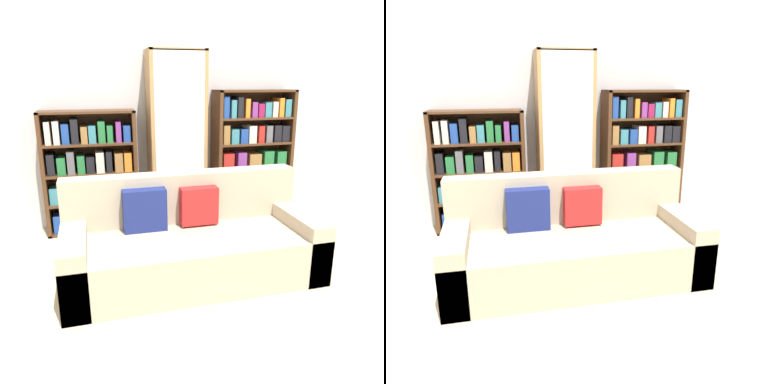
{
  "view_description": "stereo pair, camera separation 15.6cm",
  "coord_description": "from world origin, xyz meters",
  "views": [
    {
      "loc": [
        -0.85,
        -2.07,
        1.61
      ],
      "look_at": [
        0.08,
        1.35,
        0.56
      ],
      "focal_mm": 35.0,
      "sensor_mm": 36.0,
      "label": 1
    },
    {
      "loc": [
        -0.7,
        -2.11,
        1.61
      ],
      "look_at": [
        0.08,
        1.35,
        0.56
      ],
      "focal_mm": 35.0,
      "sensor_mm": 36.0,
      "label": 2
    }
  ],
  "objects": [
    {
      "name": "ground_plane",
      "position": [
        0.0,
        0.0,
        0.0
      ],
      "size": [
        16.0,
        16.0,
        0.0
      ],
      "primitive_type": "plane",
      "color": "beige"
    },
    {
      "name": "wall_back",
      "position": [
        0.0,
        2.24,
        1.35
      ],
      "size": [
        6.86,
        0.06,
        2.7
      ],
      "color": "silver",
      "rests_on": "ground"
    },
    {
      "name": "couch",
      "position": [
        -0.1,
        0.75,
        0.29
      ],
      "size": [
        2.09,
        0.89,
        0.84
      ],
      "color": "tan",
      "rests_on": "ground"
    },
    {
      "name": "bookshelf_left",
      "position": [
        -0.88,
        2.03,
        0.63
      ],
      "size": [
        0.98,
        0.32,
        1.32
      ],
      "color": "#4C2D19",
      "rests_on": "ground"
    },
    {
      "name": "display_cabinet",
      "position": [
        0.08,
        2.02,
        0.96
      ],
      "size": [
        0.62,
        0.36,
        1.93
      ],
      "color": "#AD7F4C",
      "rests_on": "ground"
    },
    {
      "name": "bookshelf_right",
      "position": [
        1.01,
        2.03,
        0.74
      ],
      "size": [
        0.95,
        0.32,
        1.51
      ],
      "color": "#4C2D19",
      "rests_on": "ground"
    },
    {
      "name": "wine_bottle",
      "position": [
        0.42,
        1.42,
        0.15
      ],
      "size": [
        0.08,
        0.08,
        0.37
      ],
      "color": "black",
      "rests_on": "ground"
    }
  ]
}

